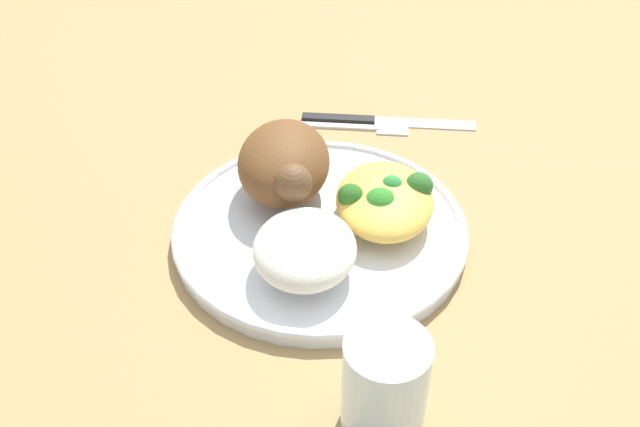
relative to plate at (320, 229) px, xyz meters
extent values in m
plane|color=#A58250|center=(0.00, 0.00, -0.01)|extent=(2.00, 2.00, 0.00)
cylinder|color=silver|center=(0.00, 0.00, 0.00)|extent=(0.26, 0.26, 0.01)
torus|color=silver|center=(0.00, 0.00, 0.00)|extent=(0.26, 0.26, 0.01)
ellipsoid|color=brown|center=(-0.05, -0.04, 0.04)|extent=(0.11, 0.08, 0.06)
sphere|color=brown|center=(0.00, -0.02, 0.05)|extent=(0.03, 0.03, 0.03)
ellipsoid|color=white|center=(0.06, -0.01, 0.03)|extent=(0.09, 0.08, 0.04)
ellipsoid|color=#F4BE4C|center=(-0.01, 0.06, 0.02)|extent=(0.11, 0.09, 0.03)
sphere|color=#318E3B|center=(-0.02, 0.06, 0.04)|extent=(0.02, 0.02, 0.02)
sphere|color=#2C6720|center=(-0.01, 0.03, 0.03)|extent=(0.02, 0.02, 0.02)
sphere|color=#316B29|center=(-0.02, 0.09, 0.03)|extent=(0.03, 0.03, 0.03)
sphere|color=#338629|center=(0.00, 0.05, 0.03)|extent=(0.03, 0.03, 0.03)
cube|color=silver|center=(-0.18, 0.00, -0.01)|extent=(0.01, 0.11, 0.01)
cube|color=silver|center=(-0.18, 0.07, -0.01)|extent=(0.02, 0.03, 0.00)
cube|color=black|center=(-0.19, 0.01, 0.00)|extent=(0.02, 0.08, 0.01)
cube|color=silver|center=(-0.19, 0.11, -0.01)|extent=(0.02, 0.11, 0.00)
cylinder|color=silver|center=(0.19, 0.05, 0.03)|extent=(0.06, 0.06, 0.08)
camera|label=1|loc=(0.48, 0.02, 0.42)|focal=40.61mm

